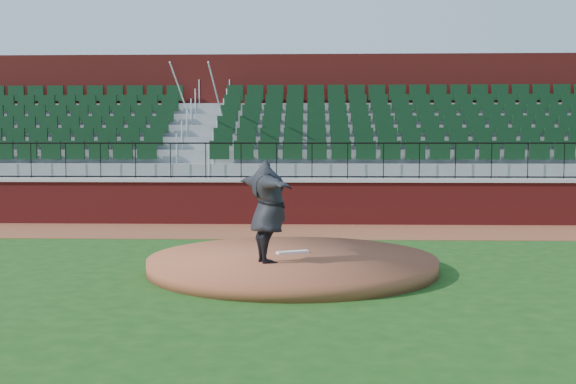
% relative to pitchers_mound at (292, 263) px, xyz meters
% --- Properties ---
extents(ground, '(90.00, 90.00, 0.00)m').
position_rel_pitchers_mound_xyz_m(ground, '(-0.13, 0.03, -0.12)').
color(ground, '#184012').
rests_on(ground, ground).
extents(warning_track, '(34.00, 3.20, 0.01)m').
position_rel_pitchers_mound_xyz_m(warning_track, '(-0.13, 5.43, -0.12)').
color(warning_track, brown).
rests_on(warning_track, ground).
extents(field_wall, '(34.00, 0.35, 1.20)m').
position_rel_pitchers_mound_xyz_m(field_wall, '(-0.13, 7.03, 0.47)').
color(field_wall, maroon).
rests_on(field_wall, ground).
extents(wall_cap, '(34.00, 0.45, 0.10)m').
position_rel_pitchers_mound_xyz_m(wall_cap, '(-0.13, 7.03, 1.12)').
color(wall_cap, '#B7B7B7').
rests_on(wall_cap, field_wall).
extents(wall_railing, '(34.00, 0.05, 1.00)m').
position_rel_pitchers_mound_xyz_m(wall_railing, '(-0.13, 7.03, 1.67)').
color(wall_railing, black).
rests_on(wall_railing, wall_cap).
extents(seating_stands, '(34.00, 5.10, 4.60)m').
position_rel_pitchers_mound_xyz_m(seating_stands, '(-0.13, 9.75, 2.18)').
color(seating_stands, gray).
rests_on(seating_stands, ground).
extents(concourse_wall, '(34.00, 0.50, 5.50)m').
position_rel_pitchers_mound_xyz_m(concourse_wall, '(-0.13, 12.55, 2.62)').
color(concourse_wall, maroon).
rests_on(concourse_wall, ground).
extents(pitchers_mound, '(5.16, 5.16, 0.25)m').
position_rel_pitchers_mound_xyz_m(pitchers_mound, '(0.00, 0.00, 0.00)').
color(pitchers_mound, brown).
rests_on(pitchers_mound, ground).
extents(pitching_rubber, '(0.61, 0.38, 0.04)m').
position_rel_pitchers_mound_xyz_m(pitching_rubber, '(-0.01, 0.34, 0.15)').
color(pitching_rubber, white).
rests_on(pitching_rubber, pitchers_mound).
extents(pitcher, '(1.40, 2.19, 1.74)m').
position_rel_pitchers_mound_xyz_m(pitcher, '(-0.40, -0.67, 0.99)').
color(pitcher, black).
rests_on(pitcher, pitchers_mound).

